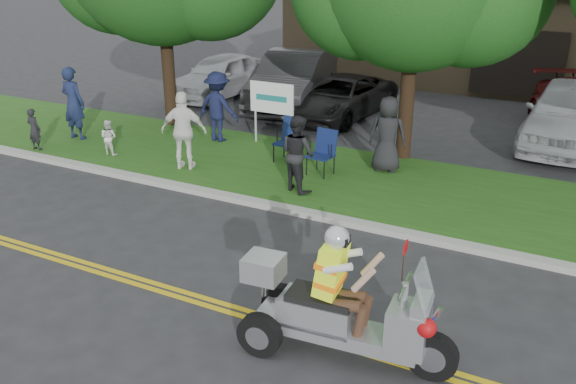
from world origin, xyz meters
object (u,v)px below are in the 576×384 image
at_px(spectator_adult_left, 73,103).
at_px(spectator_adult_right, 184,131).
at_px(spectator_adult_mid, 298,153).
at_px(parked_car_far_left, 221,75).
at_px(lawn_chair_b, 290,137).
at_px(parked_car_mid, 340,97).
at_px(parked_car_far_right, 569,114).
at_px(parked_car_left, 293,80).
at_px(trike_scooter, 337,312).
at_px(lawn_chair_a, 324,149).

distance_m(spectator_adult_left, spectator_adult_right, 4.12).
height_order(spectator_adult_mid, parked_car_far_left, spectator_adult_mid).
distance_m(lawn_chair_b, parked_car_mid, 4.66).
height_order(lawn_chair_b, spectator_adult_left, spectator_adult_left).
xyz_separation_m(spectator_adult_mid, spectator_adult_right, (-2.96, 0.01, 0.09)).
height_order(spectator_adult_right, parked_car_far_left, spectator_adult_right).
bearing_deg(spectator_adult_left, parked_car_far_right, -153.82).
height_order(lawn_chair_b, spectator_adult_right, spectator_adult_right).
relative_size(spectator_adult_mid, spectator_adult_right, 0.90).
distance_m(lawn_chair_b, spectator_adult_mid, 1.96).
bearing_deg(parked_car_far_right, parked_car_left, 179.10).
height_order(trike_scooter, parked_car_left, trike_scooter).
xyz_separation_m(spectator_adult_mid, parked_car_left, (-3.56, 6.81, -0.05)).
bearing_deg(lawn_chair_b, parked_car_far_left, 142.33).
relative_size(parked_car_mid, parked_car_far_right, 0.89).
height_order(spectator_adult_left, parked_car_left, spectator_adult_left).
distance_m(lawn_chair_a, parked_car_far_right, 7.08).
relative_size(spectator_adult_right, parked_car_left, 0.34).
distance_m(parked_car_far_left, parked_car_left, 2.91).
bearing_deg(spectator_adult_right, spectator_adult_left, -27.35).
bearing_deg(parked_car_far_left, parked_car_left, 3.81).
bearing_deg(parked_car_far_right, spectator_adult_mid, -125.30).
xyz_separation_m(spectator_adult_left, spectator_adult_mid, (7.04, -0.61, -0.15)).
xyz_separation_m(lawn_chair_a, parked_car_mid, (-1.71, 5.07, -0.06)).
bearing_deg(spectator_adult_mid, parked_car_far_right, -102.35).
bearing_deg(spectator_adult_right, trike_scooter, 122.02).
bearing_deg(trike_scooter, parked_car_far_left, 124.12).
bearing_deg(spectator_adult_left, parked_car_left, -119.07).
bearing_deg(parked_car_far_left, spectator_adult_left, -89.48).
height_order(parked_car_left, parked_car_mid, parked_car_left).
bearing_deg(lawn_chair_a, spectator_adult_mid, -85.02).
bearing_deg(parked_car_mid, lawn_chair_b, -75.37).
bearing_deg(lawn_chair_b, trike_scooter, -51.88).
distance_m(trike_scooter, spectator_adult_mid, 5.60).
distance_m(spectator_adult_mid, parked_car_far_left, 9.46).
relative_size(parked_car_far_left, parked_car_far_right, 0.87).
relative_size(parked_car_far_left, parked_car_mid, 0.98).
bearing_deg(parked_car_far_right, parked_car_far_left, 179.33).
xyz_separation_m(trike_scooter, spectator_adult_right, (-5.89, 4.77, 0.37)).
xyz_separation_m(spectator_adult_left, spectator_adult_right, (4.08, -0.60, -0.06)).
relative_size(spectator_adult_right, parked_car_mid, 0.41).
bearing_deg(lawn_chair_a, trike_scooter, -56.25).
distance_m(trike_scooter, parked_car_left, 13.27).
bearing_deg(parked_car_far_left, parked_car_far_right, 3.14).
bearing_deg(parked_car_far_left, lawn_chair_a, -35.46).
distance_m(trike_scooter, lawn_chair_a, 6.62).
relative_size(trike_scooter, spectator_adult_right, 1.56).
xyz_separation_m(trike_scooter, parked_car_far_left, (-9.40, 11.67, 0.10)).
distance_m(spectator_adult_left, parked_car_left, 7.12).
bearing_deg(parked_car_mid, parked_car_left, 171.32).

